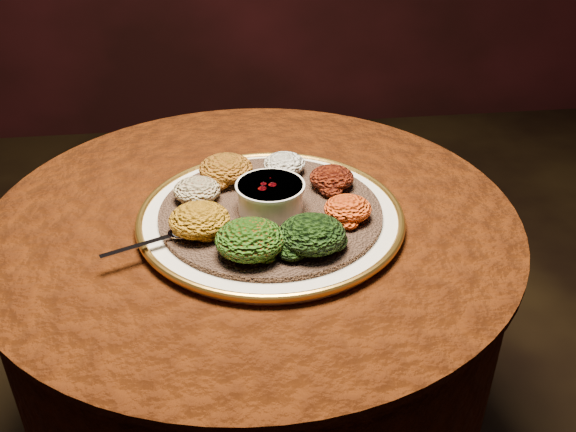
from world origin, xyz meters
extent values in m
cylinder|color=black|center=(0.00, 0.00, 0.34)|extent=(0.12, 0.12, 0.68)
cylinder|color=black|center=(0.00, 0.00, 0.70)|extent=(0.80, 0.80, 0.04)
cylinder|color=#391504|center=(0.00, 0.00, 0.56)|extent=(0.93, 0.93, 0.34)
cylinder|color=#391504|center=(0.00, 0.00, 0.73)|extent=(0.96, 0.96, 0.01)
cylinder|color=white|center=(0.03, -0.04, 0.74)|extent=(0.53, 0.53, 0.02)
torus|color=gold|center=(0.03, -0.04, 0.75)|extent=(0.47, 0.47, 0.01)
cylinder|color=brown|center=(0.03, -0.04, 0.76)|extent=(0.51, 0.51, 0.01)
cylinder|color=white|center=(0.03, -0.04, 0.79)|extent=(0.11, 0.11, 0.05)
cylinder|color=white|center=(0.03, -0.04, 0.81)|extent=(0.12, 0.12, 0.01)
cylinder|color=#550604|center=(0.03, -0.04, 0.80)|extent=(0.09, 0.09, 0.01)
ellipsoid|color=silver|center=(-0.12, -0.10, 0.77)|extent=(0.05, 0.04, 0.01)
cube|color=silver|center=(-0.19, -0.13, 0.77)|extent=(0.13, 0.06, 0.00)
ellipsoid|color=white|center=(0.07, 0.09, 0.78)|extent=(0.08, 0.08, 0.04)
ellipsoid|color=black|center=(0.15, 0.03, 0.78)|extent=(0.08, 0.08, 0.04)
ellipsoid|color=#B96E0F|center=(0.16, -0.08, 0.78)|extent=(0.08, 0.08, 0.04)
ellipsoid|color=black|center=(0.08, -0.16, 0.79)|extent=(0.11, 0.10, 0.05)
ellipsoid|color=#AB280B|center=(-0.02, -0.17, 0.79)|extent=(0.11, 0.10, 0.05)
ellipsoid|color=#BE7710|center=(-0.09, -0.10, 0.79)|extent=(0.10, 0.10, 0.05)
ellipsoid|color=maroon|center=(-0.10, 0.01, 0.78)|extent=(0.08, 0.08, 0.04)
ellipsoid|color=#974E12|center=(-0.04, 0.08, 0.79)|extent=(0.10, 0.10, 0.05)
camera|label=1|loc=(-0.06, -0.99, 1.35)|focal=40.00mm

